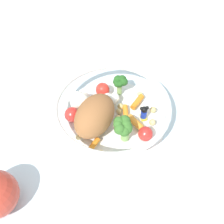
% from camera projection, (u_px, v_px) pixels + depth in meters
% --- Properties ---
extents(ground_plane, '(2.40, 2.40, 0.00)m').
position_uv_depth(ground_plane, '(116.00, 117.00, 0.56)').
color(ground_plane, silver).
extents(food_container, '(0.21, 0.21, 0.07)m').
position_uv_depth(food_container, '(106.00, 112.00, 0.53)').
color(food_container, white).
rests_on(food_container, ground_plane).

